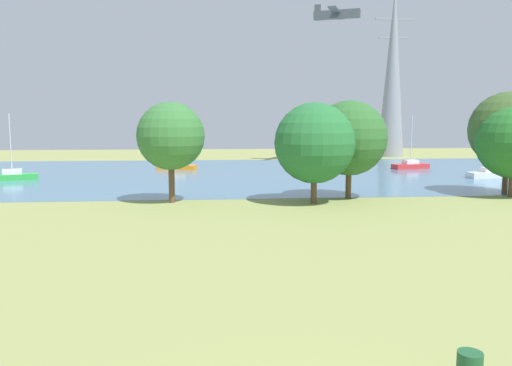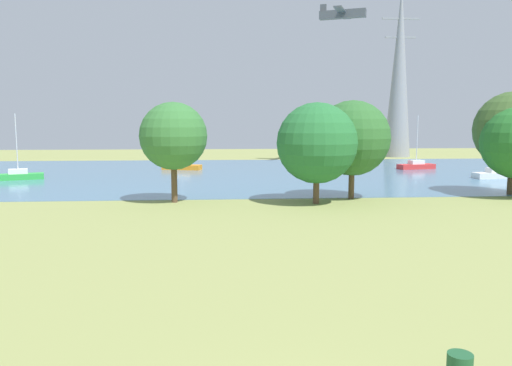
# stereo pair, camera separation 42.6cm
# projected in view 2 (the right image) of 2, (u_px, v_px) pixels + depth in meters

# --- Properties ---
(ground_plane) EXTENTS (160.00, 160.00, 0.00)m
(ground_plane) POSITION_uv_depth(u_px,v_px,m) (247.00, 219.00, 30.33)
(ground_plane) COLOR #8C9351
(water_surface) EXTENTS (140.00, 40.00, 0.02)m
(water_surface) POSITION_uv_depth(u_px,v_px,m) (233.00, 173.00, 58.05)
(water_surface) COLOR teal
(water_surface) RESTS_ON ground
(sailboat_red) EXTENTS (5.02, 2.64, 6.68)m
(sailboat_red) POSITION_uv_depth(u_px,v_px,m) (416.00, 165.00, 62.92)
(sailboat_red) COLOR red
(sailboat_red) RESTS_ON water_surface
(sailboat_green) EXTENTS (5.03, 3.01, 6.71)m
(sailboat_green) POSITION_uv_depth(u_px,v_px,m) (18.00, 175.00, 51.18)
(sailboat_green) COLOR green
(sailboat_green) RESTS_ON water_surface
(sailboat_white) EXTENTS (4.95, 2.08, 6.17)m
(sailboat_white) POSITION_uv_depth(u_px,v_px,m) (496.00, 174.00, 52.51)
(sailboat_white) COLOR white
(sailboat_white) RESTS_ON water_surface
(sailboat_orange) EXTENTS (5.03, 2.79, 7.87)m
(sailboat_orange) POSITION_uv_depth(u_px,v_px,m) (182.00, 166.00, 62.02)
(sailboat_orange) COLOR orange
(sailboat_orange) RESTS_ON water_surface
(tree_west_far) EXTENTS (4.92, 4.92, 7.33)m
(tree_west_far) POSITION_uv_depth(u_px,v_px,m) (173.00, 136.00, 36.22)
(tree_west_far) COLOR brown
(tree_west_far) RESTS_ON ground
(tree_east_near) EXTENTS (5.80, 5.80, 7.28)m
(tree_east_near) POSITION_uv_depth(u_px,v_px,m) (317.00, 143.00, 35.71)
(tree_east_near) COLOR brown
(tree_east_near) RESTS_ON ground
(tree_west_near) EXTENTS (5.75, 5.75, 7.53)m
(tree_west_near) POSITION_uv_depth(u_px,v_px,m) (352.00, 138.00, 38.12)
(tree_west_near) COLOR brown
(tree_west_near) RESTS_ON ground
(electricity_pylon) EXTENTS (6.40, 4.40, 28.66)m
(electricity_pylon) POSITION_uv_depth(u_px,v_px,m) (399.00, 71.00, 83.90)
(electricity_pylon) COLOR gray
(electricity_pylon) RESTS_ON ground
(light_aircraft) EXTENTS (6.31, 8.15, 2.10)m
(light_aircraft) POSITION_uv_depth(u_px,v_px,m) (342.00, 14.00, 69.15)
(light_aircraft) COLOR #4C5156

